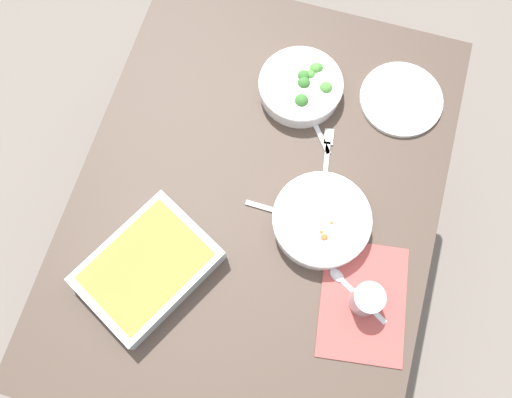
{
  "coord_description": "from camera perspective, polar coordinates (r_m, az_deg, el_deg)",
  "views": [
    {
      "loc": [
        0.38,
        0.11,
        1.98
      ],
      "look_at": [
        0.0,
        0.0,
        0.74
      ],
      "focal_mm": 36.6,
      "sensor_mm": 36.0,
      "label": 1
    }
  ],
  "objects": [
    {
      "name": "spoon_spare",
      "position": [
        1.27,
        10.2,
        -9.55
      ],
      "size": [
        0.1,
        0.16,
        0.01
      ],
      "color": "silver",
      "rests_on": "dining_table"
    },
    {
      "name": "baking_dish",
      "position": [
        1.25,
        -11.75,
        -7.37
      ],
      "size": [
        0.37,
        0.34,
        0.06
      ],
      "color": "silver",
      "rests_on": "dining_table"
    },
    {
      "name": "drink_cup",
      "position": [
        1.24,
        11.94,
        -10.7
      ],
      "size": [
        0.07,
        0.07,
        0.08
      ],
      "color": "#B2BCC6",
      "rests_on": "dining_table"
    },
    {
      "name": "spoon_by_broccoli",
      "position": [
        1.39,
        6.07,
        8.97
      ],
      "size": [
        0.15,
        0.12,
        0.01
      ],
      "color": "silver",
      "rests_on": "dining_table"
    },
    {
      "name": "fork_on_table",
      "position": [
        1.35,
        7.75,
        4.75
      ],
      "size": [
        0.18,
        0.04,
        0.01
      ],
      "color": "silver",
      "rests_on": "dining_table"
    },
    {
      "name": "placemat",
      "position": [
        1.28,
        11.61,
        -10.9
      ],
      "size": [
        0.31,
        0.24,
        0.0
      ],
      "primitive_type": "cube",
      "rotation": [
        0.0,
        0.0,
        0.14
      ],
      "color": "#B24C47",
      "rests_on": "dining_table"
    },
    {
      "name": "broccoli_bowl",
      "position": [
        1.4,
        4.95,
        12.16
      ],
      "size": [
        0.22,
        0.22,
        0.07
      ],
      "color": "white",
      "rests_on": "dining_table"
    },
    {
      "name": "spoon_by_stew",
      "position": [
        1.29,
        3.69,
        -1.72
      ],
      "size": [
        0.03,
        0.18,
        0.01
      ],
      "color": "silver",
      "rests_on": "dining_table"
    },
    {
      "name": "side_plate",
      "position": [
        1.46,
        15.57,
        10.47
      ],
      "size": [
        0.22,
        0.22,
        0.01
      ],
      "primitive_type": "cylinder",
      "color": "white",
      "rests_on": "dining_table"
    },
    {
      "name": "dining_table",
      "position": [
        1.39,
        0.0,
        -1.11
      ],
      "size": [
        1.2,
        0.9,
        0.74
      ],
      "color": "#4C3D33",
      "rests_on": "ground_plane"
    },
    {
      "name": "stew_bowl",
      "position": [
        1.27,
        7.15,
        -2.37
      ],
      "size": [
        0.24,
        0.24,
        0.06
      ],
      "color": "white",
      "rests_on": "dining_table"
    },
    {
      "name": "ground_plane",
      "position": [
        2.02,
        0.0,
        -6.3
      ],
      "size": [
        6.0,
        6.0,
        0.0
      ],
      "primitive_type": "plane",
      "color": "slate"
    }
  ]
}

